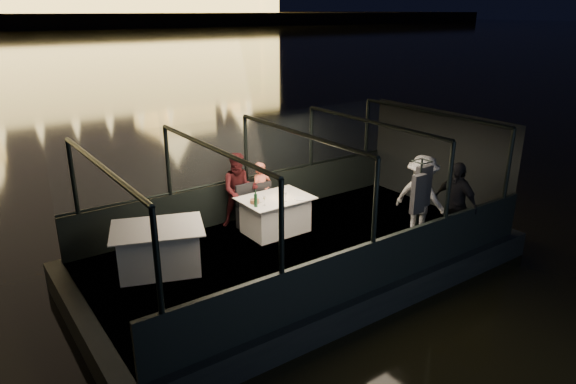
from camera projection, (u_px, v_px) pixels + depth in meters
boat_hull at (299, 270)px, 10.31m from camera, size 8.60×4.40×1.00m
boat_deck at (300, 248)px, 10.15m from camera, size 8.00×4.00×0.04m
gunwale_port at (247, 198)px, 11.53m from camera, size 8.00×0.08×0.90m
gunwale_starboard at (372, 266)px, 8.45m from camera, size 8.00×0.08×0.90m
cabin_glass_port at (246, 148)px, 11.15m from camera, size 8.00×0.02×1.40m
cabin_glass_starboard at (376, 201)px, 8.07m from camera, size 8.00×0.02×1.40m
cabin_roof_glass at (301, 134)px, 9.37m from camera, size 8.00×4.00×0.02m
end_wall_fore at (83, 245)px, 7.59m from camera, size 0.02×4.00×2.30m
end_wall_aft at (438, 160)px, 11.93m from camera, size 0.02×4.00×2.30m
canopy_ribs at (300, 193)px, 9.76m from camera, size 8.00×4.00×2.30m
dining_table_central at (275, 215)px, 10.75m from camera, size 1.46×1.07×0.77m
dining_table_aft at (159, 251)px, 9.13m from camera, size 1.89×1.63×0.84m
chair_port_left at (250, 209)px, 10.88m from camera, size 0.47×0.47×0.94m
chair_port_right at (268, 205)px, 11.12m from camera, size 0.45×0.45×0.90m
coat_stand at (418, 210)px, 9.60m from camera, size 0.63×0.56×1.90m
person_woman_coral at (262, 188)px, 11.24m from camera, size 0.50×0.35×1.33m
person_man_maroon at (240, 193)px, 10.94m from camera, size 0.96×0.86×1.62m
passenger_stripe at (421, 199)px, 10.31m from camera, size 0.87×1.25×1.75m
passenger_dark at (455, 203)px, 10.09m from camera, size 0.44×1.00×1.69m
wine_bottle at (256, 200)px, 10.09m from camera, size 0.09×0.09×0.33m
bread_basket at (255, 201)px, 10.30m from camera, size 0.24×0.24×0.08m
amber_candle at (281, 196)px, 10.62m from camera, size 0.06×0.06×0.08m
plate_near at (300, 199)px, 10.54m from camera, size 0.28×0.28×0.02m
plate_far at (259, 201)px, 10.42m from camera, size 0.27×0.27×0.01m
wine_glass_white at (264, 201)px, 10.17m from camera, size 0.07×0.07×0.19m
wine_glass_red at (284, 190)px, 10.77m from camera, size 0.07×0.07×0.19m
wine_glass_empty at (286, 197)px, 10.38m from camera, size 0.07×0.07×0.18m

